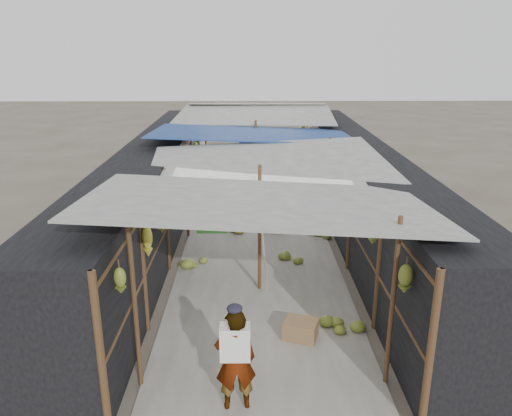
{
  "coord_description": "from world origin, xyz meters",
  "views": [
    {
      "loc": [
        -0.2,
        -6.19,
        4.73
      ],
      "look_at": [
        -0.05,
        4.53,
        1.25
      ],
      "focal_mm": 35.0,
      "sensor_mm": 36.0,
      "label": 1
    }
  ],
  "objects_px": {
    "shopper_blue": "(264,192)",
    "crate_near": "(301,330)",
    "black_basin": "(315,214)",
    "vendor_elderly": "(235,360)",
    "vendor_seated": "(298,197)"
  },
  "relations": [
    {
      "from": "crate_near",
      "to": "shopper_blue",
      "type": "height_order",
      "value": "shopper_blue"
    },
    {
      "from": "black_basin",
      "to": "shopper_blue",
      "type": "bearing_deg",
      "value": 178.05
    },
    {
      "from": "crate_near",
      "to": "vendor_seated",
      "type": "height_order",
      "value": "vendor_seated"
    },
    {
      "from": "shopper_blue",
      "to": "crate_near",
      "type": "bearing_deg",
      "value": -78.07
    },
    {
      "from": "crate_near",
      "to": "shopper_blue",
      "type": "distance_m",
      "value": 6.41
    },
    {
      "from": "shopper_blue",
      "to": "vendor_seated",
      "type": "relative_size",
      "value": 1.65
    },
    {
      "from": "vendor_elderly",
      "to": "shopper_blue",
      "type": "bearing_deg",
      "value": -101.57
    },
    {
      "from": "vendor_elderly",
      "to": "vendor_seated",
      "type": "xyz_separation_m",
      "value": [
        1.63,
        8.51,
        -0.3
      ]
    },
    {
      "from": "vendor_elderly",
      "to": "shopper_blue",
      "type": "relative_size",
      "value": 1.0
    },
    {
      "from": "vendor_elderly",
      "to": "shopper_blue",
      "type": "distance_m",
      "value": 8.08
    },
    {
      "from": "vendor_elderly",
      "to": "vendor_seated",
      "type": "relative_size",
      "value": 1.65
    },
    {
      "from": "crate_near",
      "to": "black_basin",
      "type": "bearing_deg",
      "value": 98.99
    },
    {
      "from": "crate_near",
      "to": "shopper_blue",
      "type": "relative_size",
      "value": 0.36
    },
    {
      "from": "vendor_elderly",
      "to": "black_basin",
      "type": "bearing_deg",
      "value": -111.89
    },
    {
      "from": "shopper_blue",
      "to": "vendor_seated",
      "type": "xyz_separation_m",
      "value": [
        1.02,
        0.45,
        -0.3
      ]
    }
  ]
}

